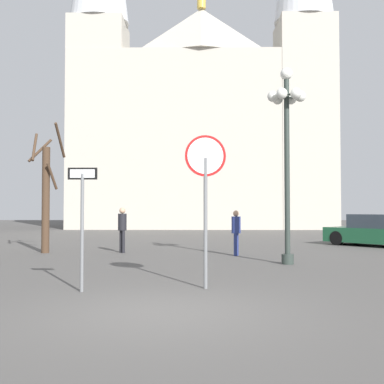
{
  "coord_description": "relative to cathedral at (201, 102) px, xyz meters",
  "views": [
    {
      "loc": [
        0.54,
        -7.58,
        1.66
      ],
      "look_at": [
        0.28,
        17.42,
        2.53
      ],
      "focal_mm": 44.3,
      "sensor_mm": 36.0,
      "label": 1
    }
  ],
  "objects": [
    {
      "name": "ground_plane",
      "position": [
        -0.92,
        -33.7,
        -11.02
      ],
      "size": [
        120.0,
        120.0,
        0.0
      ],
      "primitive_type": "plane",
      "color": "#514F4C"
    },
    {
      "name": "one_way_arrow_sign",
      "position": [
        -2.67,
        -31.85,
        -9.49
      ],
      "size": [
        0.59,
        0.07,
        2.48
      ],
      "color": "slate",
      "rests_on": "ground"
    },
    {
      "name": "pedestrian_standing",
      "position": [
        -3.18,
        -23.54,
        -10.0
      ],
      "size": [
        0.32,
        0.32,
        1.69
      ],
      "color": "black",
      "rests_on": "ground"
    },
    {
      "name": "parked_car_near_green",
      "position": [
        7.59,
        -20.4,
        -10.36
      ],
      "size": [
        4.24,
        4.48,
        1.4
      ],
      "color": "#1E5B38",
      "rests_on": "ground"
    },
    {
      "name": "street_lamp",
      "position": [
        2.32,
        -27.12,
        -7.03
      ],
      "size": [
        1.16,
        1.05,
        5.91
      ],
      "color": "#2D3833",
      "rests_on": "ground"
    },
    {
      "name": "cathedral",
      "position": [
        0.0,
        0.0,
        0.0
      ],
      "size": [
        21.97,
        11.79,
        37.58
      ],
      "color": "#BCB5A5",
      "rests_on": "ground"
    },
    {
      "name": "bare_tree",
      "position": [
        -6.05,
        -23.62,
        -8.79
      ],
      "size": [
        1.3,
        1.28,
        4.81
      ],
      "color": "#473323",
      "rests_on": "ground"
    },
    {
      "name": "stop_sign",
      "position": [
        -0.2,
        -31.43,
        -8.75
      ],
      "size": [
        0.86,
        0.17,
        3.19
      ],
      "color": "slate",
      "rests_on": "ground"
    },
    {
      "name": "pedestrian_walking",
      "position": [
        1.0,
        -24.61,
        -10.07
      ],
      "size": [
        0.32,
        0.32,
        1.59
      ],
      "color": "navy",
      "rests_on": "ground"
    }
  ]
}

